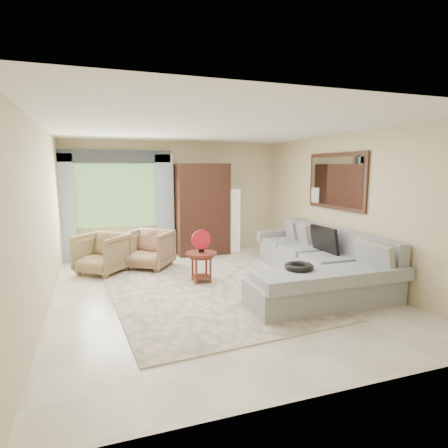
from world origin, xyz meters
name	(u,v)px	position (x,y,z in m)	size (l,w,h in m)	color
ground	(217,291)	(0.00, 0.00, 0.00)	(6.00, 6.00, 0.00)	silver
area_rug	(208,290)	(-0.13, 0.06, 0.01)	(3.00, 4.00, 0.02)	beige
sectional_sofa	(318,268)	(1.78, -0.18, 0.28)	(2.30, 3.46, 0.90)	gray
tv_screen	(324,240)	(2.05, 0.04, 0.72)	(0.06, 0.74, 0.48)	black
garden_hose	(299,267)	(1.00, -0.87, 0.55)	(0.43, 0.43, 0.09)	black
coffee_table	(201,267)	(-0.10, 0.54, 0.28)	(0.54, 0.54, 0.54)	#451B12
red_disc	(201,239)	(-0.10, 0.54, 0.77)	(0.34, 0.34, 0.03)	red
armchair_left	(102,254)	(-1.72, 1.75, 0.38)	(0.81, 0.84, 0.76)	olive
armchair_right	(149,249)	(-0.83, 1.83, 0.38)	(0.82, 0.84, 0.76)	#977352
potted_plant	(86,251)	(-2.03, 2.70, 0.25)	(0.45, 0.39, 0.50)	#999999
armoire	(202,209)	(0.55, 2.72, 1.05)	(1.20, 0.55, 2.10)	black
floor_lamp	(234,220)	(1.35, 2.78, 0.75)	(0.24, 0.24, 1.50)	silver
window	(116,195)	(-1.35, 2.97, 1.40)	(1.80, 0.04, 1.40)	#669E59
curtain_left	(65,209)	(-2.40, 2.88, 1.15)	(0.40, 0.08, 2.30)	#9EB7CC
curtain_right	(165,206)	(-0.30, 2.88, 1.15)	(0.40, 0.08, 2.30)	#9EB7CC
valance	(115,156)	(-1.35, 2.90, 2.25)	(2.40, 0.12, 0.26)	#1E232D
wall_mirror	(336,181)	(2.46, 0.35, 1.75)	(0.05, 1.70, 1.05)	black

